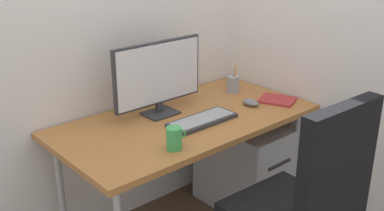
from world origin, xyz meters
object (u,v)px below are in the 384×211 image
Objects in this scene: filing_cabinet at (244,164)px; coffee_mug at (174,138)px; monitor at (158,75)px; notebook at (277,100)px; office_chair at (306,201)px; keyboard at (202,120)px; pen_holder at (233,84)px; mouse at (251,103)px.

filing_cabinet is 5.11× the size of coffee_mug.
monitor is 0.76m from notebook.
filing_cabinet is at bearing 61.38° from office_chair.
keyboard is at bearing -68.28° from monitor.
office_chair is 1.01m from monitor.
office_chair is at bearing -81.77° from monitor.
coffee_mug is (-0.75, -0.23, 0.50)m from filing_cabinet.
monitor is 1.44× the size of keyboard.
office_chair is 1.02m from pen_holder.
filing_cabinet is 0.87m from monitor.
monitor is 0.59m from pen_holder.
filing_cabinet is at bearing 10.17° from keyboard.
filing_cabinet is 5.28× the size of mouse.
pen_holder is 0.87m from coffee_mug.
monitor reaches higher than mouse.
pen_holder is at bearing -1.93° from monitor.
pen_holder is at bearing 25.71° from coffee_mug.
coffee_mug is at bearing 124.04° from office_chair.
pen_holder reaches higher than notebook.
notebook is at bearing 49.13° from office_chair.
coffee_mug is (-0.79, -0.38, 0.00)m from pen_holder.
keyboard reaches higher than filing_cabinet.
monitor reaches higher than filing_cabinet.
mouse is at bearing -0.87° from keyboard.
notebook is (0.09, -0.29, -0.05)m from pen_holder.
keyboard is 1.94× the size of notebook.
office_chair is at bearing -55.96° from coffee_mug.
filing_cabinet is at bearing -17.49° from monitor.
filing_cabinet is at bearing 16.84° from coffee_mug.
monitor is at bearing 178.07° from pen_holder.
mouse is (0.38, -0.01, 0.01)m from keyboard.
keyboard is 2.20× the size of pen_holder.
mouse is at bearing -27.98° from monitor.
monitor is at bearing 111.72° from keyboard.
office_chair is 9.50× the size of coffee_mug.
pen_holder is (0.44, 0.89, 0.24)m from office_chair.
mouse is (0.35, 0.66, 0.20)m from office_chair.
monitor is 0.48m from coffee_mug.
office_chair reaches higher than pen_holder.
coffee_mug is at bearing -163.16° from filing_cabinet.
keyboard is 0.53m from pen_holder.
coffee_mug reaches higher than keyboard.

